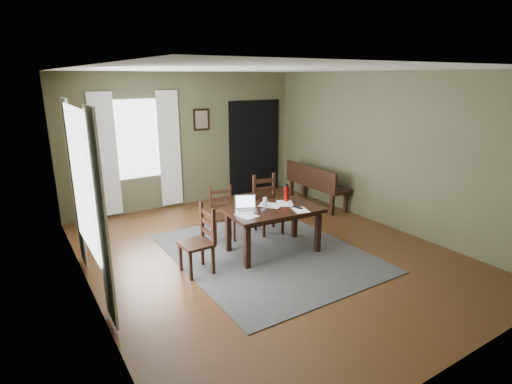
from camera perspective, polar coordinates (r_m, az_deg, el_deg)
ground at (r=6.21m, az=1.50°, el=-8.70°), size 5.00×6.00×0.01m
room_shell at (r=5.69m, az=1.63°, el=8.04°), size 5.02×6.02×2.71m
rug at (r=6.21m, az=1.50°, el=-8.61°), size 2.60×3.20×0.01m
dining_table at (r=6.02m, az=2.49°, el=-3.10°), size 1.45×0.94×0.70m
chair_end at (r=5.51m, az=-8.08°, el=-6.95°), size 0.42×0.42×0.94m
chair_back_left at (r=6.59m, az=-4.85°, el=-3.15°), size 0.48×0.48×0.88m
chair_back_right at (r=6.85m, az=1.65°, el=-1.85°), size 0.49×0.49×0.99m
bench at (r=8.32m, az=8.45°, el=1.41°), size 0.49×1.51×0.85m
laptop at (r=5.89m, az=-1.46°, el=-2.08°), size 0.40×0.36×0.22m
computer_mouse at (r=5.85m, az=1.03°, el=-2.64°), size 0.07×0.10×0.03m
tv_remote at (r=6.02m, az=5.93°, el=-2.22°), size 0.09×0.18×0.02m
drinking_glass at (r=6.04m, az=1.29°, el=-1.46°), size 0.08×0.08×0.14m
water_bottle at (r=6.31m, az=4.34°, el=-0.19°), size 0.08×0.08×0.28m
paper_a at (r=5.68m, az=-1.35°, el=-3.34°), size 0.28×0.34×0.00m
paper_b at (r=5.94m, az=6.39°, el=-2.58°), size 0.27×0.32×0.00m
paper_c at (r=6.13m, az=2.01°, el=-1.88°), size 0.40×0.41×0.00m
paper_d at (r=6.22m, az=4.13°, el=-1.63°), size 0.37×0.40×0.00m
window_left at (r=5.05m, az=-23.73°, el=1.54°), size 0.01×1.30×1.70m
window_back at (r=8.02m, az=-16.59°, el=7.22°), size 1.00×0.01×1.50m
curtain_left_near at (r=4.35m, az=-21.21°, el=-3.87°), size 0.03×0.48×2.30m
curtain_left_far at (r=5.91m, az=-24.47°, el=0.91°), size 0.03×0.48×2.30m
curtain_back_left at (r=7.89m, az=-20.71°, el=4.86°), size 0.44×0.03×2.30m
curtain_back_right at (r=8.22m, az=-12.24°, el=5.97°), size 0.44×0.03×2.30m
framed_picture at (r=8.45m, az=-7.82°, el=10.22°), size 0.34×0.03×0.44m
doorway_back at (r=9.16m, az=-0.21°, el=6.40°), size 1.30×0.03×2.10m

